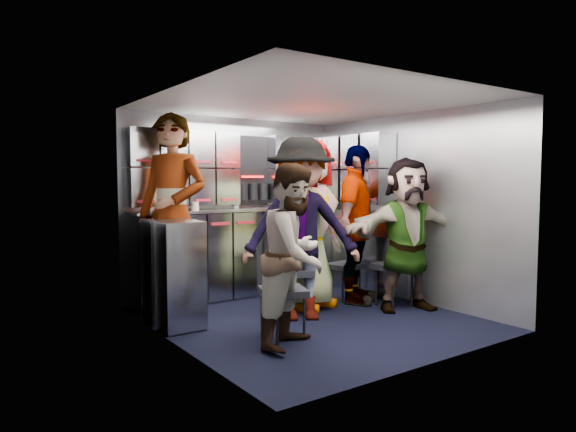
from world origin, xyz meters
TOP-DOWN VIEW (x-y plane):
  - floor at (0.00, 0.00)m, footprint 3.00×3.00m
  - wall_back at (0.00, 1.50)m, footprint 2.80×0.04m
  - wall_left at (-1.40, 0.00)m, footprint 0.04×3.00m
  - wall_right at (1.40, 0.00)m, footprint 0.04×3.00m
  - ceiling at (0.00, 0.00)m, footprint 2.80×3.00m
  - cart_bank_back at (0.00, 1.29)m, footprint 2.68×0.38m
  - cart_bank_left at (-1.19, 0.56)m, footprint 0.38×0.76m
  - counter at (0.00, 1.29)m, footprint 2.68×0.42m
  - locker_bank_back at (0.00, 1.35)m, footprint 2.68×0.28m
  - locker_bank_right at (1.25, 0.70)m, footprint 0.28×1.00m
  - right_cabinet at (1.25, 0.60)m, footprint 0.28×1.20m
  - coffee_niche at (0.18, 1.41)m, footprint 0.46×0.16m
  - red_latch_strip at (0.00, 1.09)m, footprint 2.60×0.02m
  - jump_seat_near_left at (-0.59, -0.39)m, footprint 0.47×0.46m
  - jump_seat_mid_left at (-0.07, 0.24)m, footprint 0.50×0.49m
  - jump_seat_center at (0.26, 0.55)m, footprint 0.41×0.39m
  - jump_seat_mid_right at (0.82, 0.43)m, footprint 0.40×0.38m
  - jump_seat_near_right at (1.05, -0.11)m, footprint 0.40×0.38m
  - attendant_standing at (-1.05, 0.89)m, footprint 0.82×0.88m
  - attendant_arc_a at (-0.59, -0.57)m, footprint 0.91×0.85m
  - attendant_arc_b at (-0.07, 0.06)m, footprint 1.32×1.11m
  - attendant_arc_c at (0.26, 0.37)m, footprint 1.00×0.80m
  - attendant_arc_d at (0.82, 0.25)m, footprint 1.09×0.93m
  - attendant_arc_e at (1.05, -0.29)m, footprint 1.55×0.98m
  - bottle_left at (-0.94, 1.24)m, footprint 0.06×0.06m
  - bottle_mid at (-0.13, 1.24)m, footprint 0.06×0.06m
  - bottle_right at (0.47, 1.24)m, footprint 0.06×0.06m
  - cup_left at (-0.65, 1.23)m, footprint 0.08×0.08m
  - cup_right at (0.95, 1.23)m, footprint 0.08×0.08m

SIDE VIEW (x-z plane):
  - floor at x=0.00m, z-range 0.00..0.00m
  - jump_seat_mid_right at x=0.82m, z-range 0.16..0.57m
  - jump_seat_near_left at x=-0.59m, z-range 0.17..0.61m
  - jump_seat_center at x=0.26m, z-range 0.18..0.63m
  - jump_seat_near_right at x=1.05m, z-range 0.18..0.64m
  - jump_seat_mid_left at x=-0.07m, z-range 0.18..0.65m
  - cart_bank_back at x=0.00m, z-range 0.00..0.99m
  - cart_bank_left at x=-1.19m, z-range 0.00..0.99m
  - right_cabinet at x=1.25m, z-range 0.00..1.00m
  - attendant_arc_a at x=-0.59m, z-range 0.00..1.50m
  - attendant_arc_e at x=1.05m, z-range 0.00..1.60m
  - attendant_arc_d at x=0.82m, z-range 0.00..1.75m
  - red_latch_strip at x=0.00m, z-range 0.86..0.90m
  - attendant_arc_b at x=-0.07m, z-range 0.00..1.77m
  - attendant_arc_c at x=0.26m, z-range 0.00..1.79m
  - attendant_standing at x=-1.05m, z-range 0.00..2.03m
  - counter at x=0.00m, z-range 1.00..1.03m
  - wall_back at x=0.00m, z-range 0.00..2.10m
  - wall_left at x=-1.40m, z-range 0.00..2.10m
  - wall_right at x=1.40m, z-range 0.00..2.10m
  - cup_left at x=-0.65m, z-range 1.03..1.13m
  - cup_right at x=0.95m, z-range 1.03..1.13m
  - bottle_mid at x=-0.13m, z-range 1.03..1.28m
  - bottle_left at x=-0.94m, z-range 1.03..1.30m
  - bottle_right at x=0.47m, z-range 1.03..1.30m
  - coffee_niche at x=0.18m, z-range 1.05..1.89m
  - locker_bank_back at x=0.00m, z-range 1.08..1.90m
  - locker_bank_right at x=1.25m, z-range 1.08..1.90m
  - ceiling at x=0.00m, z-range 2.09..2.11m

